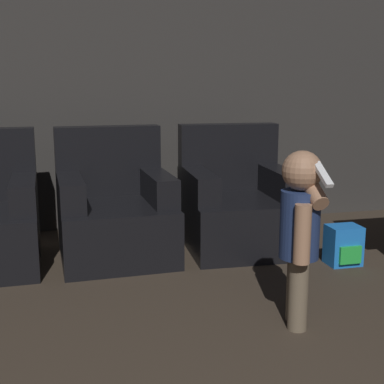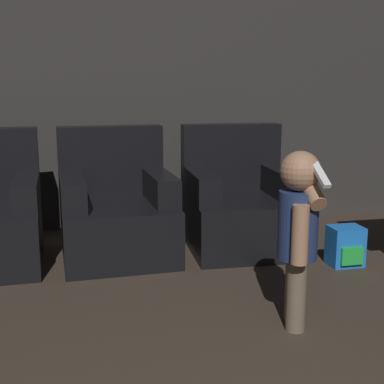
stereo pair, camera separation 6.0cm
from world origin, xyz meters
name	(u,v)px [view 1 (the left image)]	position (x,y,z in m)	size (l,w,h in m)	color
wall_back	(116,71)	(0.00, 4.50, 1.30)	(8.40, 0.05, 2.60)	#33302D
armchair_middle	(115,213)	(-0.12, 3.71, 0.31)	(0.79, 0.85, 0.89)	black
armchair_right	(237,206)	(0.79, 3.71, 0.31)	(0.79, 0.85, 0.89)	black
person_toddler	(301,225)	(0.66, 2.36, 0.52)	(0.20, 0.34, 0.89)	brown
toy_backpack	(344,245)	(1.35, 3.14, 0.13)	(0.22, 0.19, 0.27)	blue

